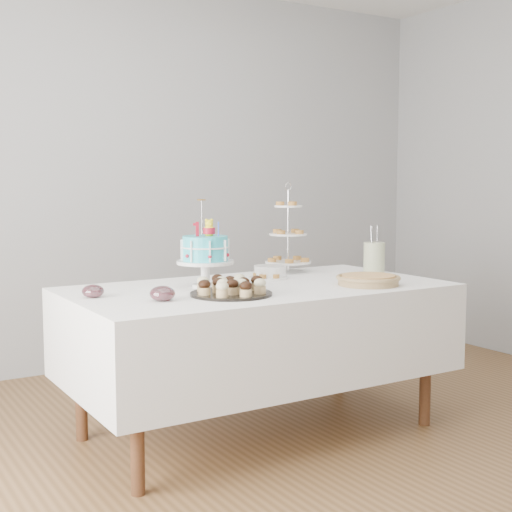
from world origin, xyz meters
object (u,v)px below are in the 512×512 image
tiered_stand (288,235)px  jam_bowl_b (93,291)px  pastry_plate (268,276)px  plate_stack (270,272)px  birthday_cake (205,264)px  utensil_pitcher (374,256)px  table (258,330)px  cupcake_tray (231,286)px  pie (368,279)px  jam_bowl_a (162,294)px

tiered_stand → jam_bowl_b: (-1.29, -0.30, -0.19)m
pastry_plate → jam_bowl_b: jam_bowl_b is taller
plate_stack → jam_bowl_b: (-1.05, -0.13, -0.01)m
birthday_cake → utensil_pitcher: (1.09, -0.02, -0.02)m
birthday_cake → utensil_pitcher: 1.09m
tiered_stand → pastry_plate: bearing=-143.8°
table → cupcake_tray: cupcake_tray is taller
pie → tiered_stand: tiered_stand is taller
birthday_cake → plate_stack: size_ratio=2.49×
cupcake_tray → pie: size_ratio=1.17×
plate_stack → jam_bowl_a: 0.90m
tiered_stand → jam_bowl_a: 1.21m
cupcake_tray → pie: 0.77m
tiered_stand → pie: bearing=-85.6°
tiered_stand → jam_bowl_a: size_ratio=4.57×
jam_bowl_b → utensil_pitcher: 1.68m
jam_bowl_a → jam_bowl_b: bearing=132.8°
utensil_pitcher → table: bearing=167.4°
tiered_stand → jam_bowl_b: size_ratio=5.18×
jam_bowl_a → table: bearing=15.1°
cupcake_tray → plate_stack: bearing=40.2°
pastry_plate → jam_bowl_a: bearing=-155.4°
pie → utensil_pitcher: utensil_pitcher is taller
table → pie: size_ratio=5.81×
cupcake_tray → table: bearing=34.9°
table → pastry_plate: bearing=47.3°
plate_stack → jam_bowl_a: bearing=-155.0°
pie → jam_bowl_a: (-1.11, 0.10, 0.00)m
pastry_plate → jam_bowl_b: (-1.02, -0.11, 0.01)m
utensil_pitcher → cupcake_tray: bearing=175.5°
table → cupcake_tray: 0.42m
table → pastry_plate: 0.36m
pie → pastry_plate: size_ratio=1.56×
pastry_plate → cupcake_tray: bearing=-139.5°
birthday_cake → cupcake_tray: size_ratio=1.15×
table → utensil_pitcher: size_ratio=7.00×
tiered_stand → jam_bowl_b: 1.34m
utensil_pitcher → jam_bowl_b: bearing=161.7°
cupcake_tray → utensil_pitcher: (1.11, 0.27, 0.05)m
plate_stack → jam_bowl_a: (-0.82, -0.38, -0.00)m
birthday_cake → jam_bowl_a: size_ratio=3.85×
jam_bowl_a → birthday_cake: bearing=36.7°
utensil_pitcher → birthday_cake: bearing=160.9°
pastry_plate → utensil_pitcher: bearing=-9.9°
birthday_cake → jam_bowl_a: bearing=-126.8°
pie → utensil_pitcher: (0.34, 0.35, 0.07)m
tiered_stand → pastry_plate: size_ratio=2.48×
birthday_cake → pastry_plate: 0.45m
tiered_stand → utensil_pitcher: 0.52m
pie → jam_bowl_b: bearing=165.1°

